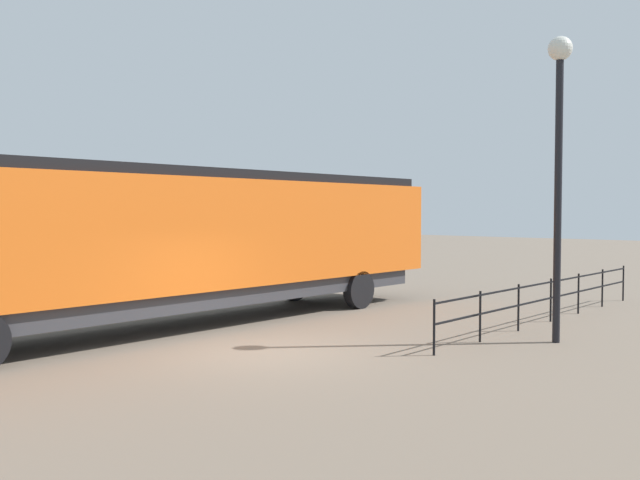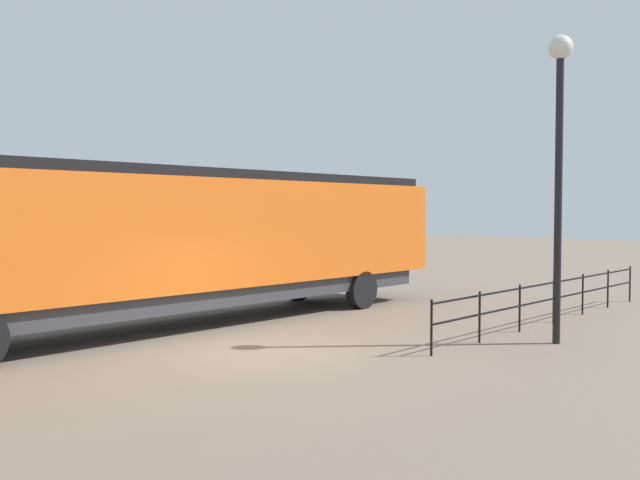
{
  "view_description": "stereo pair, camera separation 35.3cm",
  "coord_description": "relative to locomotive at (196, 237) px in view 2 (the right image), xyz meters",
  "views": [
    {
      "loc": [
        10.02,
        -9.62,
        2.87
      ],
      "look_at": [
        -0.82,
        2.57,
        2.17
      ],
      "focal_mm": 38.76,
      "sensor_mm": 36.0,
      "label": 1
    },
    {
      "loc": [
        10.28,
        -9.38,
        2.87
      ],
      "look_at": [
        -0.82,
        2.57,
        2.17
      ],
      "focal_mm": 38.76,
      "sensor_mm": 36.0,
      "label": 2
    }
  ],
  "objects": [
    {
      "name": "ground_plane",
      "position": [
        3.85,
        -1.24,
        -2.2
      ],
      "size": [
        120.0,
        120.0,
        0.0
      ],
      "primitive_type": "plane",
      "color": "#756656"
    },
    {
      "name": "locomotive",
      "position": [
        0.0,
        0.0,
        0.0
      ],
      "size": [
        2.96,
        16.9,
        3.88
      ],
      "color": "orange",
      "rests_on": "ground_plane"
    },
    {
      "name": "lamp_post",
      "position": [
        7.8,
        3.7,
        2.4
      ],
      "size": [
        0.52,
        0.52,
        6.6
      ],
      "color": "black",
      "rests_on": "ground_plane"
    },
    {
      "name": "platform_fence",
      "position": [
        6.55,
        6.34,
        -1.47
      ],
      "size": [
        0.05,
        11.19,
        1.12
      ],
      "color": "black",
      "rests_on": "ground_plane"
    }
  ]
}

